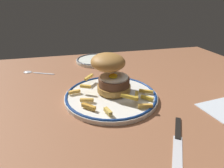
# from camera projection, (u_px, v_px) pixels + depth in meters

# --- Properties ---
(ground_plane) EXTENTS (1.33, 0.97, 0.04)m
(ground_plane) POSITION_uv_depth(u_px,v_px,m) (110.00, 102.00, 0.58)
(ground_plane) COLOR #925B3D
(dinner_plate) EXTENTS (0.27, 0.27, 0.02)m
(dinner_plate) POSITION_uv_depth(u_px,v_px,m) (112.00, 95.00, 0.56)
(dinner_plate) COLOR white
(dinner_plate) RESTS_ON ground_plane
(burger) EXTENTS (0.13, 0.14, 0.11)m
(burger) POSITION_uv_depth(u_px,v_px,m) (111.00, 72.00, 0.56)
(burger) COLOR #B17D3A
(burger) RESTS_ON dinner_plate
(fries_pile) EXTENTS (0.25, 0.23, 0.02)m
(fries_pile) POSITION_uv_depth(u_px,v_px,m) (113.00, 95.00, 0.53)
(fries_pile) COLOR gold
(fries_pile) RESTS_ON dinner_plate
(side_plate) EXTENTS (0.18, 0.18, 0.02)m
(side_plate) POSITION_uv_depth(u_px,v_px,m) (96.00, 60.00, 0.87)
(side_plate) COLOR white
(side_plate) RESTS_ON ground_plane
(knife) EXTENTS (0.11, 0.16, 0.01)m
(knife) POSITION_uv_depth(u_px,v_px,m) (178.00, 137.00, 0.40)
(knife) COLOR black
(knife) RESTS_ON ground_plane
(spoon) EXTENTS (0.13, 0.07, 0.01)m
(spoon) POSITION_uv_depth(u_px,v_px,m) (31.00, 72.00, 0.75)
(spoon) COLOR silver
(spoon) RESTS_ON ground_plane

